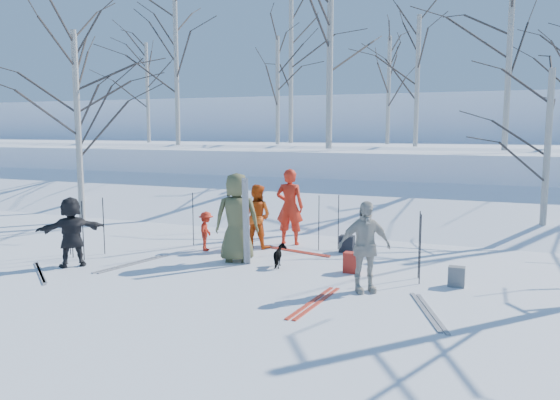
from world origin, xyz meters
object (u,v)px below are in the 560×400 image
at_px(skier_olive_center, 237,217).
at_px(skier_red_seated, 206,231).
at_px(skier_red_north, 290,207).
at_px(skier_grey_west, 71,232).
at_px(dog, 280,256).
at_px(backpack_dark, 347,244).
at_px(skier_redor_behind, 257,216).
at_px(backpack_red, 352,263).
at_px(backpack_grey, 456,277).
at_px(skier_cream_east, 364,247).

height_order(skier_olive_center, skier_red_seated, skier_olive_center).
height_order(skier_olive_center, skier_red_north, skier_olive_center).
bearing_deg(skier_grey_west, dog, 152.62).
distance_m(dog, backpack_dark, 2.13).
relative_size(skier_red_north, dog, 3.39).
height_order(skier_redor_behind, skier_grey_west, skier_redor_behind).
relative_size(skier_olive_center, skier_red_north, 1.02).
distance_m(skier_red_seated, backpack_red, 3.85).
relative_size(skier_red_seated, backpack_red, 2.26).
bearing_deg(backpack_dark, skier_grey_west, -145.43).
height_order(skier_red_north, backpack_red, skier_red_north).
height_order(skier_red_north, skier_red_seated, skier_red_north).
relative_size(skier_redor_behind, dog, 2.76).
distance_m(backpack_grey, backpack_dark, 3.32).
bearing_deg(skier_red_north, dog, 99.25).
bearing_deg(skier_red_seated, dog, -126.74).
xyz_separation_m(skier_redor_behind, dog, (1.26, -1.59, -0.55)).
relative_size(skier_redor_behind, skier_grey_west, 1.04).
bearing_deg(dog, skier_red_seated, -36.98).
height_order(skier_grey_west, backpack_red, skier_grey_west).
relative_size(skier_cream_east, dog, 2.91).
relative_size(skier_cream_east, backpack_red, 3.95).
relative_size(dog, backpack_red, 1.36).
relative_size(skier_redor_behind, backpack_dark, 3.93).
height_order(skier_cream_east, dog, skier_cream_east).
bearing_deg(skier_red_north, skier_olive_center, 71.82).
xyz_separation_m(skier_olive_center, skier_grey_west, (-3.07, -1.72, -0.23)).
distance_m(skier_redor_behind, backpack_red, 3.20).
bearing_deg(skier_redor_behind, dog, 135.43).
bearing_deg(skier_red_seated, backpack_dark, -88.18).
height_order(skier_olive_center, dog, skier_olive_center).
distance_m(skier_red_seated, backpack_grey, 5.93).
relative_size(skier_red_north, backpack_dark, 4.83).
bearing_deg(backpack_dark, dog, -116.71).
distance_m(skier_olive_center, skier_red_seated, 1.46).
bearing_deg(dog, backpack_red, 167.70).
bearing_deg(skier_olive_center, skier_grey_west, 4.92).
xyz_separation_m(skier_grey_west, backpack_dark, (5.09, 3.51, -0.55)).
bearing_deg(skier_red_seated, skier_red_north, -65.43).
xyz_separation_m(skier_red_north, backpack_grey, (4.24, -2.33, -0.78)).
bearing_deg(skier_redor_behind, backpack_dark, -164.99).
bearing_deg(skier_red_north, skier_redor_behind, 39.54).
bearing_deg(skier_grey_west, skier_redor_behind, 179.37).
relative_size(skier_redor_behind, skier_red_seated, 1.66).
bearing_deg(dog, skier_cream_east, 135.63).
height_order(skier_olive_center, backpack_red, skier_olive_center).
bearing_deg(skier_red_seated, skier_olive_center, -137.49).
distance_m(skier_olive_center, skier_red_north, 2.17).
height_order(skier_red_seated, backpack_dark, skier_red_seated).
bearing_deg(skier_grey_west, skier_olive_center, 160.69).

